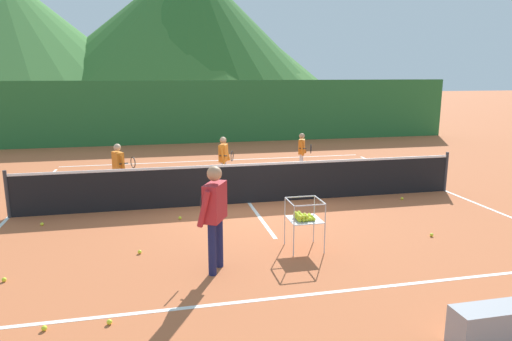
# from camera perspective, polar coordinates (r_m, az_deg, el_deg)

# --- Properties ---
(ground_plane) EXTENTS (120.00, 120.00, 0.00)m
(ground_plane) POSITION_cam_1_polar(r_m,az_deg,el_deg) (11.12, -0.88, -4.05)
(ground_plane) COLOR #BC6038
(line_baseline_near) EXTENTS (10.70, 0.08, 0.01)m
(line_baseline_near) POSITION_cam_1_polar(r_m,az_deg,el_deg) (6.81, 7.52, -14.97)
(line_baseline_near) COLOR white
(line_baseline_near) RESTS_ON ground
(line_baseline_far) EXTENTS (10.70, 0.08, 0.01)m
(line_baseline_far) POSITION_cam_1_polar(r_m,az_deg,el_deg) (16.50, -4.81, 1.27)
(line_baseline_far) COLOR white
(line_baseline_far) RESTS_ON ground
(line_sideline_west) EXTENTS (0.08, 10.39, 0.01)m
(line_sideline_west) POSITION_cam_1_polar(r_m,az_deg,el_deg) (11.37, -28.45, -5.17)
(line_sideline_west) COLOR white
(line_sideline_west) RESTS_ON ground
(line_sideline_east) EXTENTS (0.08, 10.39, 0.01)m
(line_sideline_east) POSITION_cam_1_polar(r_m,az_deg,el_deg) (13.23, 22.47, -2.34)
(line_sideline_east) COLOR white
(line_sideline_east) RESTS_ON ground
(line_service_center) EXTENTS (0.08, 5.04, 0.01)m
(line_service_center) POSITION_cam_1_polar(r_m,az_deg,el_deg) (11.11, -0.88, -4.04)
(line_service_center) COLOR white
(line_service_center) RESTS_ON ground
(tennis_net) EXTENTS (10.72, 0.08, 1.05)m
(tennis_net) POSITION_cam_1_polar(r_m,az_deg,el_deg) (10.99, -0.89, -1.55)
(tennis_net) COLOR #333338
(tennis_net) RESTS_ON ground
(instructor) EXTENTS (0.54, 0.84, 1.70)m
(instructor) POSITION_cam_1_polar(r_m,az_deg,el_deg) (7.15, -5.18, -4.78)
(instructor) COLOR #191E4C
(instructor) RESTS_ON ground
(student_0) EXTENTS (0.61, 0.55, 1.34)m
(student_0) POSITION_cam_1_polar(r_m,az_deg,el_deg) (12.13, -16.70, 0.72)
(student_0) COLOR black
(student_0) RESTS_ON ground
(student_1) EXTENTS (0.42, 0.72, 1.35)m
(student_1) POSITION_cam_1_polar(r_m,az_deg,el_deg) (12.77, -4.04, 1.79)
(student_1) COLOR silver
(student_1) RESTS_ON ground
(student_2) EXTENTS (0.41, 0.69, 1.26)m
(student_2) POSITION_cam_1_polar(r_m,az_deg,el_deg) (14.26, 5.76, 2.63)
(student_2) COLOR silver
(student_2) RESTS_ON ground
(ball_cart) EXTENTS (0.58, 0.58, 0.90)m
(ball_cart) POSITION_cam_1_polar(r_m,az_deg,el_deg) (8.16, 5.95, -5.80)
(ball_cart) COLOR #B7B7BC
(ball_cart) RESTS_ON ground
(tennis_ball_0) EXTENTS (0.07, 0.07, 0.07)m
(tennis_ball_0) POSITION_cam_1_polar(r_m,az_deg,el_deg) (9.51, 21.01, -7.48)
(tennis_ball_0) COLOR yellow
(tennis_ball_0) RESTS_ON ground
(tennis_ball_1) EXTENTS (0.07, 0.07, 0.07)m
(tennis_ball_1) POSITION_cam_1_polar(r_m,az_deg,el_deg) (10.47, -25.09, -6.06)
(tennis_ball_1) COLOR yellow
(tennis_ball_1) RESTS_ON ground
(tennis_ball_2) EXTENTS (0.07, 0.07, 0.07)m
(tennis_ball_2) POSITION_cam_1_polar(r_m,az_deg,el_deg) (10.02, -9.44, -5.83)
(tennis_ball_2) COLOR yellow
(tennis_ball_2) RESTS_ON ground
(tennis_ball_3) EXTENTS (0.07, 0.07, 0.07)m
(tennis_ball_3) POSITION_cam_1_polar(r_m,az_deg,el_deg) (6.45, -24.86, -17.38)
(tennis_ball_3) COLOR yellow
(tennis_ball_3) RESTS_ON ground
(tennis_ball_4) EXTENTS (0.07, 0.07, 0.07)m
(tennis_ball_4) POSITION_cam_1_polar(r_m,az_deg,el_deg) (11.93, 17.73, -3.35)
(tennis_ball_4) COLOR yellow
(tennis_ball_4) RESTS_ON ground
(tennis_ball_5) EXTENTS (0.07, 0.07, 0.07)m
(tennis_ball_5) POSITION_cam_1_polar(r_m,az_deg,el_deg) (8.34, -14.28, -9.80)
(tennis_ball_5) COLOR yellow
(tennis_ball_5) RESTS_ON ground
(tennis_ball_6) EXTENTS (0.07, 0.07, 0.07)m
(tennis_ball_6) POSITION_cam_1_polar(r_m,az_deg,el_deg) (8.05, -28.86, -11.81)
(tennis_ball_6) COLOR yellow
(tennis_ball_6) RESTS_ON ground
(tennis_ball_7) EXTENTS (0.07, 0.07, 0.07)m
(tennis_ball_7) POSITION_cam_1_polar(r_m,az_deg,el_deg) (6.31, -17.79, -17.51)
(tennis_ball_7) COLOR yellow
(tennis_ball_7) RESTS_ON ground
(windscreen_fence) EXTENTS (23.54, 0.08, 2.77)m
(windscreen_fence) POSITION_cam_1_polar(r_m,az_deg,el_deg) (20.57, -6.51, 7.26)
(windscreen_fence) COLOR #286B33
(windscreen_fence) RESTS_ON ground
(courtside_bench) EXTENTS (1.50, 0.36, 0.46)m
(courtside_bench) POSITION_cam_1_polar(r_m,az_deg,el_deg) (6.37, 29.25, -16.23)
(courtside_bench) COLOR #99999E
(courtside_bench) RESTS_ON ground
(hill_0) EXTENTS (43.24, 43.24, 17.61)m
(hill_0) POSITION_cam_1_polar(r_m,az_deg,el_deg) (77.52, -29.02, 14.86)
(hill_0) COLOR #427A38
(hill_0) RESTS_ON ground
(hill_1) EXTENTS (49.39, 49.39, 19.77)m
(hill_1) POSITION_cam_1_polar(r_m,az_deg,el_deg) (78.02, -9.35, 16.93)
(hill_1) COLOR #38702D
(hill_1) RESTS_ON ground
(hill_2) EXTENTS (39.53, 39.53, 19.26)m
(hill_2) POSITION_cam_1_polar(r_m,az_deg,el_deg) (74.23, -7.35, 17.05)
(hill_2) COLOR #2D6628
(hill_2) RESTS_ON ground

